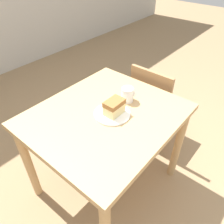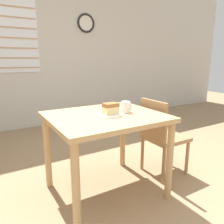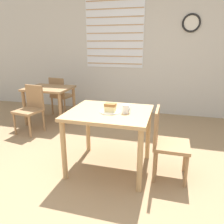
{
  "view_description": "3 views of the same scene",
  "coord_description": "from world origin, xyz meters",
  "px_view_note": "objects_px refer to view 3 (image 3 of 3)",
  "views": [
    {
      "loc": [
        -0.74,
        -0.26,
        1.65
      ],
      "look_at": [
        0.06,
        0.41,
        0.82
      ],
      "focal_mm": 35.0,
      "sensor_mm": 36.0,
      "label": 1
    },
    {
      "loc": [
        -0.82,
        -1.15,
        1.23
      ],
      "look_at": [
        0.1,
        0.41,
        0.8
      ],
      "focal_mm": 35.0,
      "sensor_mm": 36.0,
      "label": 2
    },
    {
      "loc": [
        0.78,
        -1.91,
        1.53
      ],
      "look_at": [
        0.13,
        0.4,
        0.78
      ],
      "focal_mm": 35.0,
      "sensor_mm": 36.0,
      "label": 3
    }
  ],
  "objects_px": {
    "dining_table_near": "(109,120)",
    "chair_far_corner": "(31,107)",
    "plate": "(110,112)",
    "cake_slice": "(110,108)",
    "dining_table_far": "(49,94)",
    "chair_near_window": "(166,141)",
    "coffee_mug": "(126,109)",
    "chair_far_opposite": "(61,94)"
  },
  "relations": [
    {
      "from": "chair_far_opposite",
      "to": "cake_slice",
      "type": "relative_size",
      "value": 6.48
    },
    {
      "from": "dining_table_far",
      "to": "chair_near_window",
      "type": "xyz_separation_m",
      "value": [
        2.31,
        -1.33,
        -0.14
      ]
    },
    {
      "from": "plate",
      "to": "cake_slice",
      "type": "height_order",
      "value": "cake_slice"
    },
    {
      "from": "dining_table_near",
      "to": "dining_table_far",
      "type": "xyz_separation_m",
      "value": [
        -1.62,
        1.34,
        -0.06
      ]
    },
    {
      "from": "plate",
      "to": "chair_near_window",
      "type": "bearing_deg",
      "value": 3.84
    },
    {
      "from": "plate",
      "to": "cake_slice",
      "type": "relative_size",
      "value": 1.82
    },
    {
      "from": "chair_near_window",
      "to": "coffee_mug",
      "type": "xyz_separation_m",
      "value": [
        -0.48,
        -0.03,
        0.36
      ]
    },
    {
      "from": "cake_slice",
      "to": "chair_far_opposite",
      "type": "bearing_deg",
      "value": 131.43
    },
    {
      "from": "coffee_mug",
      "to": "plate",
      "type": "bearing_deg",
      "value": -174.55
    },
    {
      "from": "chair_far_corner",
      "to": "coffee_mug",
      "type": "bearing_deg",
      "value": -14.31
    },
    {
      "from": "plate",
      "to": "cake_slice",
      "type": "bearing_deg",
      "value": -62.36
    },
    {
      "from": "dining_table_far",
      "to": "plate",
      "type": "height_order",
      "value": "plate"
    },
    {
      "from": "dining_table_near",
      "to": "coffee_mug",
      "type": "relative_size",
      "value": 9.58
    },
    {
      "from": "dining_table_near",
      "to": "chair_near_window",
      "type": "height_order",
      "value": "chair_near_window"
    },
    {
      "from": "chair_far_corner",
      "to": "plate",
      "type": "relative_size",
      "value": 3.57
    },
    {
      "from": "cake_slice",
      "to": "dining_table_far",
      "type": "bearing_deg",
      "value": 139.96
    },
    {
      "from": "chair_far_corner",
      "to": "chair_far_opposite",
      "type": "height_order",
      "value": "same"
    },
    {
      "from": "dining_table_near",
      "to": "chair_far_corner",
      "type": "xyz_separation_m",
      "value": [
        -1.68,
        0.79,
        -0.2
      ]
    },
    {
      "from": "chair_near_window",
      "to": "cake_slice",
      "type": "xyz_separation_m",
      "value": [
        -0.66,
        -0.06,
        0.37
      ]
    },
    {
      "from": "chair_far_corner",
      "to": "plate",
      "type": "bearing_deg",
      "value": -17.06
    },
    {
      "from": "dining_table_near",
      "to": "chair_far_opposite",
      "type": "height_order",
      "value": "chair_far_opposite"
    },
    {
      "from": "dining_table_near",
      "to": "chair_far_corner",
      "type": "height_order",
      "value": "chair_far_corner"
    },
    {
      "from": "plate",
      "to": "coffee_mug",
      "type": "height_order",
      "value": "coffee_mug"
    },
    {
      "from": "cake_slice",
      "to": "coffee_mug",
      "type": "height_order",
      "value": "cake_slice"
    },
    {
      "from": "dining_table_far",
      "to": "chair_far_opposite",
      "type": "height_order",
      "value": "chair_far_opposite"
    },
    {
      "from": "plate",
      "to": "coffee_mug",
      "type": "xyz_separation_m",
      "value": [
        0.19,
        0.02,
        0.04
      ]
    },
    {
      "from": "plate",
      "to": "cake_slice",
      "type": "xyz_separation_m",
      "value": [
        0.01,
        -0.01,
        0.06
      ]
    },
    {
      "from": "cake_slice",
      "to": "plate",
      "type": "bearing_deg",
      "value": 117.64
    },
    {
      "from": "chair_far_opposite",
      "to": "cake_slice",
      "type": "xyz_separation_m",
      "value": [
        1.7,
        -1.93,
        0.37
      ]
    },
    {
      "from": "chair_near_window",
      "to": "plate",
      "type": "relative_size",
      "value": 3.57
    },
    {
      "from": "dining_table_far",
      "to": "plate",
      "type": "distance_m",
      "value": 2.15
    },
    {
      "from": "plate",
      "to": "chair_far_corner",
      "type": "bearing_deg",
      "value": 153.94
    },
    {
      "from": "dining_table_near",
      "to": "plate",
      "type": "bearing_deg",
      "value": -63.77
    },
    {
      "from": "dining_table_near",
      "to": "cake_slice",
      "type": "height_order",
      "value": "cake_slice"
    },
    {
      "from": "dining_table_far",
      "to": "cake_slice",
      "type": "xyz_separation_m",
      "value": [
        1.65,
        -1.39,
        0.23
      ]
    },
    {
      "from": "chair_near_window",
      "to": "chair_far_opposite",
      "type": "distance_m",
      "value": 3.01
    },
    {
      "from": "dining_table_far",
      "to": "plate",
      "type": "relative_size",
      "value": 3.68
    },
    {
      "from": "dining_table_near",
      "to": "coffee_mug",
      "type": "xyz_separation_m",
      "value": [
        0.21,
        -0.02,
        0.16
      ]
    },
    {
      "from": "dining_table_near",
      "to": "chair_far_corner",
      "type": "bearing_deg",
      "value": 154.76
    },
    {
      "from": "dining_table_far",
      "to": "chair_near_window",
      "type": "relative_size",
      "value": 1.03
    },
    {
      "from": "chair_far_opposite",
      "to": "dining_table_far",
      "type": "bearing_deg",
      "value": 105.07
    },
    {
      "from": "chair_near_window",
      "to": "chair_far_corner",
      "type": "height_order",
      "value": "same"
    }
  ]
}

